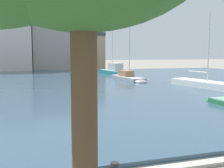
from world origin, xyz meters
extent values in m
cube|color=#334C60|center=(0.00, 32.04, 0.14)|extent=(78.60, 48.19, 0.27)
cube|color=white|center=(15.46, 23.50, 0.42)|extent=(2.95, 7.77, 0.83)
cube|color=silver|center=(15.46, 23.50, 0.86)|extent=(2.89, 7.61, 0.06)
cylinder|color=silver|center=(15.55, 22.94, 4.20)|extent=(0.12, 0.12, 6.74)
cylinder|color=silver|center=(15.35, 24.25, 1.73)|extent=(0.47, 2.63, 0.08)
cube|color=teal|center=(12.46, 42.40, 0.42)|extent=(2.96, 7.81, 0.84)
ellipsoid|color=teal|center=(12.01, 45.99, 0.42)|extent=(2.15, 2.87, 0.80)
cube|color=#6EA5A8|center=(12.46, 42.40, 0.87)|extent=(2.90, 7.65, 0.06)
cube|color=silver|center=(12.53, 41.84, 1.48)|extent=(1.74, 2.82, 1.16)
cylinder|color=silver|center=(12.39, 42.97, 3.87)|extent=(0.12, 0.12, 6.07)
cylinder|color=silver|center=(12.55, 41.65, 1.74)|extent=(0.40, 2.65, 0.08)
ellipsoid|color=#236B42|center=(11.40, 15.96, 0.28)|extent=(1.59, 2.33, 0.52)
cube|color=#939399|center=(11.22, 33.03, 0.31)|extent=(2.13, 7.06, 0.63)
ellipsoid|color=#939399|center=(11.42, 29.72, 0.31)|extent=(1.68, 2.53, 0.60)
cube|color=#B1B1B5|center=(11.22, 33.03, 0.66)|extent=(2.09, 6.92, 0.06)
cube|color=#9E7047|center=(11.19, 33.55, 1.04)|extent=(1.34, 2.51, 0.71)
cylinder|color=silver|center=(11.25, 32.51, 4.01)|extent=(0.12, 0.12, 6.76)
cylinder|color=silver|center=(11.17, 33.72, 1.53)|extent=(0.23, 2.44, 0.08)
cylinder|color=brown|center=(-0.29, 4.56, 2.06)|extent=(0.40, 0.40, 4.13)
cube|color=beige|center=(-3.67, 58.31, 4.99)|extent=(8.07, 7.41, 9.97)
cube|color=#42424C|center=(-3.67, 58.31, 10.37)|extent=(8.24, 7.56, 0.80)
cube|color=gray|center=(4.56, 59.21, 4.43)|extent=(8.00, 6.70, 8.87)
cube|color=#51281E|center=(4.56, 59.21, 9.27)|extent=(8.16, 6.83, 0.80)
cube|color=tan|center=(13.11, 61.85, 3.66)|extent=(5.21, 6.94, 7.31)
cube|color=#42424C|center=(13.11, 61.85, 7.71)|extent=(5.31, 7.08, 0.80)
camera|label=1|loc=(-1.15, 0.46, 3.51)|focal=44.67mm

